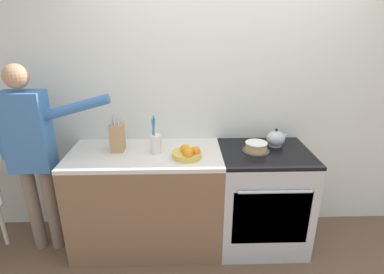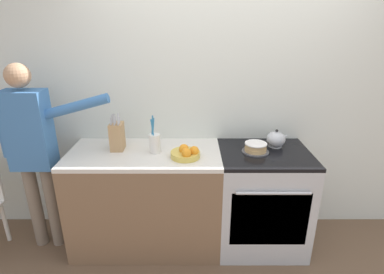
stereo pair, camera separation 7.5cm
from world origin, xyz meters
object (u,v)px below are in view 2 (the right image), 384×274
stove_range (262,199)px  knife_block (118,136)px  fruit_bowl (187,153)px  layer_cake (257,148)px  utensil_crock (156,143)px  person_baker (34,145)px  tea_kettle (277,139)px

stove_range → knife_block: (-1.27, 0.07, 0.58)m
stove_range → fruit_bowl: size_ratio=3.81×
knife_block → fruit_bowl: (0.60, -0.17, -0.08)m
layer_cake → utensil_crock: bearing=-179.9°
person_baker → utensil_crock: bearing=13.6°
stove_range → person_baker: bearing=-179.2°
utensil_crock → person_baker: bearing=-178.2°
knife_block → fruit_bowl: size_ratio=1.38×
tea_kettle → fruit_bowl: size_ratio=0.82×
stove_range → layer_cake: size_ratio=4.03×
tea_kettle → fruit_bowl: tea_kettle is taller
person_baker → fruit_bowl: bearing=8.3°
utensil_crock → knife_block: bearing=169.1°
tea_kettle → fruit_bowl: (-0.79, -0.24, -0.03)m
tea_kettle → person_baker: (-2.07, -0.16, 0.01)m
stove_range → person_baker: 2.03m
tea_kettle → utensil_crock: 1.07m
stove_range → person_baker: (-1.95, -0.03, 0.54)m
layer_cake → knife_block: bearing=177.1°
knife_block → utensil_crock: size_ratio=1.05×
layer_cake → person_baker: 1.87m
fruit_bowl → person_baker: person_baker is taller
utensil_crock → fruit_bowl: (0.27, -0.11, -0.05)m
fruit_bowl → person_baker: 1.28m
layer_cake → knife_block: size_ratio=0.69×
person_baker → stove_range: bearing=12.7°
stove_range → utensil_crock: 1.09m
stove_range → utensil_crock: size_ratio=2.89×
layer_cake → knife_block: (-1.18, 0.06, 0.08)m
fruit_bowl → person_baker: size_ratio=0.14×
stove_range → knife_block: knife_block is taller
person_baker → layer_cake: bearing=12.9°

